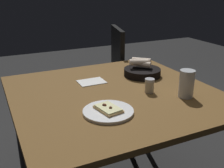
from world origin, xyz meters
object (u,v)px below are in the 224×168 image
object	(u,v)px
pizza_plate	(108,111)
beer_glass	(186,85)
pepper_shaker	(149,86)
dining_table	(114,101)
bread_basket	(142,71)
chair_near	(105,73)

from	to	relation	value
pizza_plate	beer_glass	world-z (taller)	beer_glass
pepper_shaker	dining_table	bearing A→B (deg)	151.32
pizza_plate	pepper_shaker	world-z (taller)	pepper_shaker
bread_basket	chair_near	xyz separation A→B (m)	(0.04, 0.68, -0.23)
dining_table	beer_glass	bearing A→B (deg)	-36.28
pizza_plate	chair_near	xyz separation A→B (m)	(0.46, 1.08, -0.20)
pizza_plate	chair_near	world-z (taller)	chair_near
dining_table	pizza_plate	world-z (taller)	pizza_plate
dining_table	beer_glass	distance (m)	0.40
bread_basket	pepper_shaker	size ratio (longest dim) A/B	2.98
pepper_shaker	chair_near	bearing A→B (deg)	80.69
bread_basket	dining_table	bearing A→B (deg)	-148.82
bread_basket	pepper_shaker	xyz separation A→B (m)	(-0.12, -0.26, 0.00)
dining_table	bread_basket	distance (m)	0.34
chair_near	bread_basket	bearing A→B (deg)	-93.27
beer_glass	chair_near	bearing A→B (deg)	89.17
pepper_shaker	bread_basket	bearing A→B (deg)	66.28
dining_table	pepper_shaker	world-z (taller)	pepper_shaker
bread_basket	pizza_plate	bearing A→B (deg)	-137.11
beer_glass	chair_near	distance (m)	1.11
chair_near	dining_table	bearing A→B (deg)	-110.74
dining_table	pizza_plate	xyz separation A→B (m)	(-0.14, -0.22, 0.06)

